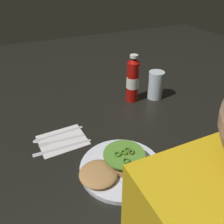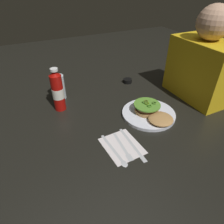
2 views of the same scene
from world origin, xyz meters
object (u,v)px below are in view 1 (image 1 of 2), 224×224
water_glass (156,85)px  fork_utensil (58,140)px  ketchup_bottle (133,80)px  butter_knife (59,148)px  dinner_plate (121,168)px  burger_sandwich (115,164)px  spoon_utensil (52,135)px  napkin (63,140)px

water_glass → fork_utensil: bearing=14.7°
ketchup_bottle → butter_knife: size_ratio=1.06×
ketchup_bottle → fork_utensil: (0.41, 0.16, -0.10)m
fork_utensil → dinner_plate: bearing=124.1°
burger_sandwich → spoon_utensil: (0.15, -0.27, -0.03)m
water_glass → fork_utensil: water_glass is taller
burger_sandwich → water_glass: water_glass is taller
burger_sandwich → fork_utensil: bearing=-60.0°
napkin → spoon_utensil: (0.03, -0.04, 0.00)m
spoon_utensil → dinner_plate: bearing=122.2°
ketchup_bottle → napkin: size_ratio=1.32×
ketchup_bottle → water_glass: (-0.12, 0.02, -0.04)m
napkin → spoon_utensil: spoon_utensil is taller
butter_knife → napkin: bearing=-119.8°
fork_utensil → butter_knife: 0.04m
water_glass → napkin: (0.51, 0.14, -0.07)m
napkin → spoon_utensil: bearing=-51.7°
water_glass → spoon_utensil: 0.56m
butter_knife → burger_sandwich: bearing=126.8°
napkin → butter_knife: butter_knife is taller
burger_sandwich → fork_utensil: 0.27m
water_glass → fork_utensil: (0.53, 0.14, -0.06)m
water_glass → spoon_utensil: water_glass is taller
dinner_plate → spoon_utensil: (0.17, -0.27, -0.00)m
water_glass → spoon_utensil: bearing=10.2°
burger_sandwich → ketchup_bottle: size_ratio=0.97×
ketchup_bottle → water_glass: 0.13m
burger_sandwich → water_glass: bearing=-137.1°
burger_sandwich → napkin: (0.12, -0.23, -0.03)m
burger_sandwich → butter_knife: size_ratio=1.03×
ketchup_bottle → butter_knife: ketchup_bottle is taller
dinner_plate → butter_knife: bearing=-49.0°
water_glass → burger_sandwich: bearing=42.9°
dinner_plate → burger_sandwich: (0.02, -0.00, 0.03)m
spoon_utensil → napkin: bearing=128.3°
dinner_plate → burger_sandwich: 0.04m
spoon_utensil → butter_knife: (-0.01, 0.08, 0.00)m
ketchup_bottle → fork_utensil: bearing=21.6°
ketchup_bottle → butter_knife: bearing=26.3°
water_glass → napkin: 0.54m
spoon_utensil → water_glass: bearing=-169.8°
burger_sandwich → ketchup_bottle: (-0.28, -0.39, 0.07)m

